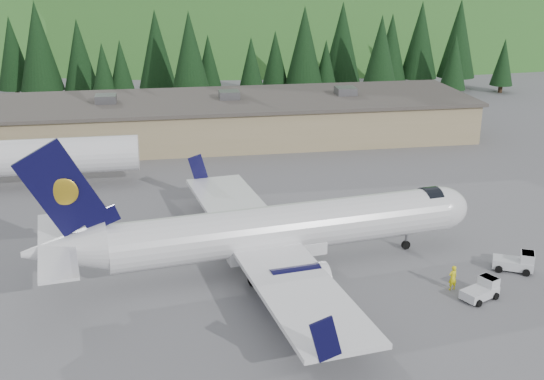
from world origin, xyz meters
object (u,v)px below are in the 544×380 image
(baggage_tug_a, at_px, (482,290))
(ramp_worker, at_px, (453,278))
(airliner, at_px, (273,231))
(baggage_tug_b, at_px, (517,262))
(terminal_building, at_px, (190,120))

(baggage_tug_a, xyz_separation_m, ramp_worker, (-1.48, 1.51, 0.28))
(airliner, xyz_separation_m, baggage_tug_b, (17.72, -3.48, -2.30))
(airliner, xyz_separation_m, terminal_building, (-4.04, 38.14, -0.36))
(airliner, height_order, baggage_tug_a, airliner)
(baggage_tug_b, relative_size, terminal_building, 0.05)
(baggage_tug_b, height_order, ramp_worker, ramp_worker)
(baggage_tug_a, xyz_separation_m, terminal_building, (-17.27, 45.20, 1.99))
(airliner, distance_m, baggage_tug_a, 15.18)
(baggage_tug_a, distance_m, baggage_tug_b, 5.73)
(ramp_worker, bearing_deg, baggage_tug_b, -174.18)
(airliner, relative_size, baggage_tug_b, 10.52)
(airliner, bearing_deg, ramp_worker, -33.59)
(airliner, bearing_deg, baggage_tug_a, -36.40)
(baggage_tug_a, xyz_separation_m, baggage_tug_b, (4.48, 3.57, 0.05))
(baggage_tug_b, bearing_deg, terminal_building, 145.16)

